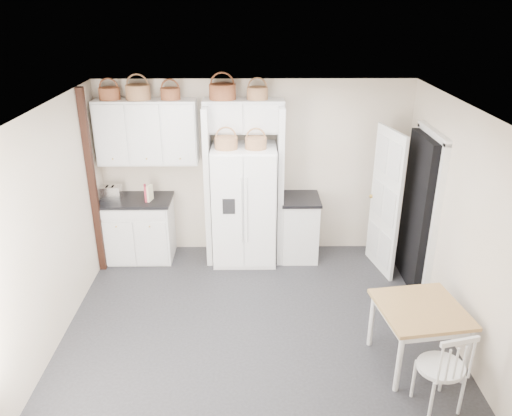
{
  "coord_description": "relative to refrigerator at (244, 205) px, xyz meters",
  "views": [
    {
      "loc": [
        -0.05,
        -5.0,
        3.66
      ],
      "look_at": [
        0.01,
        0.4,
        1.35
      ],
      "focal_mm": 35.0,
      "sensor_mm": 36.0,
      "label": 1
    }
  ],
  "objects": [
    {
      "name": "floor",
      "position": [
        0.15,
        -1.64,
        -0.87
      ],
      "size": [
        4.5,
        4.5,
        0.0
      ],
      "primitive_type": "plane",
      "color": "#242427",
      "rests_on": "ground"
    },
    {
      "name": "ceiling",
      "position": [
        0.15,
        -1.64,
        1.73
      ],
      "size": [
        4.5,
        4.5,
        0.0
      ],
      "primitive_type": "plane",
      "color": "white",
      "rests_on": "wall_back"
    },
    {
      "name": "wall_back",
      "position": [
        0.15,
        0.36,
        0.43
      ],
      "size": [
        4.5,
        0.0,
        4.5
      ],
      "primitive_type": "plane",
      "rotation": [
        1.57,
        0.0,
        0.0
      ],
      "color": "beige",
      "rests_on": "floor"
    },
    {
      "name": "wall_left",
      "position": [
        -2.1,
        -1.64,
        0.43
      ],
      "size": [
        0.0,
        4.0,
        4.0
      ],
      "primitive_type": "plane",
      "rotation": [
        1.57,
        0.0,
        1.57
      ],
      "color": "beige",
      "rests_on": "floor"
    },
    {
      "name": "wall_right",
      "position": [
        2.4,
        -1.64,
        0.43
      ],
      "size": [
        0.0,
        4.0,
        4.0
      ],
      "primitive_type": "plane",
      "rotation": [
        1.57,
        0.0,
        -1.57
      ],
      "color": "beige",
      "rests_on": "floor"
    },
    {
      "name": "refrigerator",
      "position": [
        0.0,
        0.0,
        0.0
      ],
      "size": [
        0.9,
        0.72,
        1.74
      ],
      "primitive_type": "cube",
      "color": "white",
      "rests_on": "floor"
    },
    {
      "name": "base_cab_left",
      "position": [
        -1.57,
        0.06,
        -0.41
      ],
      "size": [
        0.98,
        0.62,
        0.91
      ],
      "primitive_type": "cube",
      "color": "silver",
      "rests_on": "floor"
    },
    {
      "name": "base_cab_right",
      "position": [
        0.81,
        0.06,
        -0.41
      ],
      "size": [
        0.52,
        0.62,
        0.92
      ],
      "primitive_type": "cube",
      "color": "silver",
      "rests_on": "floor"
    },
    {
      "name": "dining_table",
      "position": [
        1.85,
        -2.35,
        -0.52
      ],
      "size": [
        0.96,
        0.96,
        0.7
      ],
      "primitive_type": "cube",
      "rotation": [
        0.0,
        0.0,
        0.15
      ],
      "color": "#AA8746",
      "rests_on": "floor"
    },
    {
      "name": "windsor_chair",
      "position": [
        1.86,
        -2.96,
        -0.41
      ],
      "size": [
        0.53,
        0.5,
        0.92
      ],
      "primitive_type": "cube",
      "rotation": [
        0.0,
        0.0,
        0.24
      ],
      "color": "silver",
      "rests_on": "floor"
    },
    {
      "name": "counter_left",
      "position": [
        -1.57,
        0.06,
        0.06
      ],
      "size": [
        1.02,
        0.66,
        0.04
      ],
      "primitive_type": "cube",
      "color": "black",
      "rests_on": "base_cab_left"
    },
    {
      "name": "counter_right",
      "position": [
        0.81,
        0.06,
        0.07
      ],
      "size": [
        0.56,
        0.67,
        0.04
      ],
      "primitive_type": "cube",
      "color": "black",
      "rests_on": "base_cab_right"
    },
    {
      "name": "toaster",
      "position": [
        -1.91,
        0.02,
        0.18
      ],
      "size": [
        0.29,
        0.17,
        0.2
      ],
      "primitive_type": "cube",
      "rotation": [
        0.0,
        0.0,
        0.01
      ],
      "color": "silver",
      "rests_on": "counter_left"
    },
    {
      "name": "cookbook_red",
      "position": [
        -1.41,
        -0.02,
        0.2
      ],
      "size": [
        0.07,
        0.16,
        0.23
      ],
      "primitive_type": "cube",
      "rotation": [
        0.0,
        0.0,
        0.23
      ],
      "color": "#A62838",
      "rests_on": "counter_left"
    },
    {
      "name": "cookbook_cream",
      "position": [
        -1.34,
        -0.02,
        0.2
      ],
      "size": [
        0.07,
        0.16,
        0.23
      ],
      "primitive_type": "cube",
      "rotation": [
        0.0,
        0.0,
        -0.25
      ],
      "color": "beige",
      "rests_on": "counter_left"
    },
    {
      "name": "basket_upper_a",
      "position": [
        -1.81,
        0.19,
        1.56
      ],
      "size": [
        0.28,
        0.28,
        0.16
      ],
      "primitive_type": "cylinder",
      "color": "brown",
      "rests_on": "upper_cabinet"
    },
    {
      "name": "basket_upper_b",
      "position": [
        -1.43,
        0.19,
        1.58
      ],
      "size": [
        0.33,
        0.33,
        0.2
      ],
      "primitive_type": "cylinder",
      "color": "brown",
      "rests_on": "upper_cabinet"
    },
    {
      "name": "basket_upper_c",
      "position": [
        -0.99,
        0.19,
        1.56
      ],
      "size": [
        0.27,
        0.27,
        0.15
      ],
      "primitive_type": "cylinder",
      "color": "brown",
      "rests_on": "upper_cabinet"
    },
    {
      "name": "basket_bridge_a",
      "position": [
        -0.28,
        0.19,
        1.58
      ],
      "size": [
        0.36,
        0.36,
        0.2
      ],
      "primitive_type": "cylinder",
      "color": "brown",
      "rests_on": "bridge_cabinet"
    },
    {
      "name": "basket_bridge_b",
      "position": [
        0.19,
        0.19,
        1.56
      ],
      "size": [
        0.29,
        0.29,
        0.16
      ],
      "primitive_type": "cylinder",
      "color": "brown",
      "rests_on": "bridge_cabinet"
    },
    {
      "name": "basket_fridge_a",
      "position": [
        -0.24,
        -0.1,
        0.95
      ],
      "size": [
        0.31,
        0.31,
        0.16
      ],
      "primitive_type": "cylinder",
      "color": "brown",
      "rests_on": "refrigerator"
    },
    {
      "name": "basket_fridge_b",
      "position": [
        0.17,
        -0.1,
        0.95
      ],
      "size": [
        0.29,
        0.29,
        0.16
      ],
      "primitive_type": "cylinder",
      "color": "brown",
      "rests_on": "refrigerator"
    },
    {
      "name": "upper_cabinet",
      "position": [
        -1.35,
        0.19,
        1.03
      ],
      "size": [
        1.4,
        0.34,
        0.9
      ],
      "primitive_type": "cube",
      "color": "silver",
      "rests_on": "wall_back"
    },
    {
      "name": "bridge_cabinet",
      "position": [
        -0.0,
        0.19,
        1.26
      ],
      "size": [
        1.12,
        0.34,
        0.45
      ],
      "primitive_type": "cube",
      "color": "silver",
      "rests_on": "wall_back"
    },
    {
      "name": "fridge_panel_left",
      "position": [
        -0.51,
        0.06,
        0.28
      ],
      "size": [
        0.08,
        0.6,
        2.3
      ],
      "primitive_type": "cube",
      "color": "silver",
      "rests_on": "floor"
    },
    {
      "name": "fridge_panel_right",
      "position": [
        0.51,
        0.06,
        0.28
      ],
      "size": [
        0.08,
        0.6,
        2.3
      ],
      "primitive_type": "cube",
      "color": "silver",
      "rests_on": "floor"
    },
    {
      "name": "trim_post",
      "position": [
        -2.05,
        -0.29,
        0.43
      ],
      "size": [
        0.09,
        0.09,
        2.6
      ],
      "primitive_type": "cube",
      "color": "black",
      "rests_on": "floor"
    },
    {
      "name": "doorway_void",
      "position": [
        2.31,
        -0.64,
        0.16
      ],
      "size": [
        0.18,
        0.85,
        2.05
      ],
      "primitive_type": "cube",
      "color": "black",
      "rests_on": "floor"
    },
    {
      "name": "door_slab",
      "position": [
        1.95,
        -0.3,
        0.16
      ],
      "size": [
        0.21,
        0.79,
        2.05
      ],
      "primitive_type": "cube",
      "rotation": [
        0.0,
        0.0,
        -1.36
      ],
      "color": "white",
      "rests_on": "floor"
    }
  ]
}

